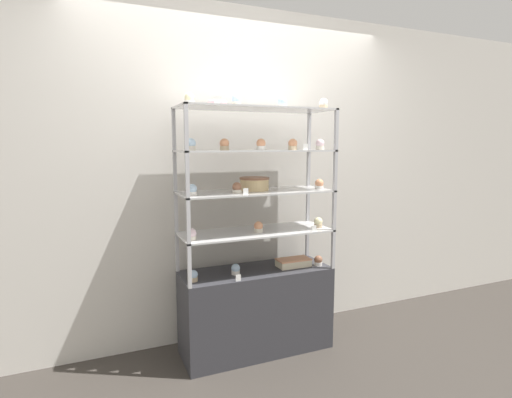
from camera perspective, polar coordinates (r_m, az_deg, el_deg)
ground_plane at (r=3.26m, az=0.00°, el=-20.63°), size 20.00×20.00×0.00m
back_wall at (r=3.20m, az=-2.42°, el=3.28°), size 8.00×0.05×2.60m
display_base at (r=3.12m, az=0.00°, el=-15.55°), size 1.11×0.41×0.63m
display_riser_lower at (r=2.94m, az=0.00°, el=-4.98°), size 1.11×0.41×0.29m
display_riser_middle at (r=2.89m, az=0.00°, el=0.73°), size 1.11×0.41×0.29m
display_riser_upper at (r=2.87m, az=0.00°, el=6.59°), size 1.11×0.41×0.29m
display_riser_top at (r=2.88m, az=0.00°, el=12.47°), size 1.11×0.41×0.29m
layer_cake_centerpiece at (r=2.93m, az=-0.23°, el=2.20°), size 0.22×0.22×0.10m
sheet_cake_frosted at (r=3.10m, az=5.37°, el=-9.00°), size 0.26×0.13×0.06m
cupcake_0 at (r=2.79m, az=-8.96°, el=-10.80°), size 0.06×0.06×0.08m
cupcake_1 at (r=2.90m, az=-2.93°, el=-10.01°), size 0.06×0.06×0.08m
cupcake_2 at (r=3.14m, az=8.89°, el=-8.71°), size 0.06×0.06×0.08m
price_tag_0 at (r=2.77m, az=-2.55°, el=-11.20°), size 0.04×0.00×0.04m
cupcake_3 at (r=2.68m, az=-9.19°, el=-5.04°), size 0.06×0.06×0.08m
cupcake_4 at (r=2.89m, az=0.44°, el=-4.03°), size 0.06×0.06×0.08m
cupcake_5 at (r=3.08m, az=8.88°, el=-3.36°), size 0.06×0.06×0.08m
price_tag_1 at (r=2.94m, az=8.30°, el=-4.19°), size 0.04×0.00×0.04m
cupcake_6 at (r=2.66m, az=-9.13°, el=1.26°), size 0.07×0.07×0.08m
cupcake_7 at (r=2.75m, az=-2.74°, el=1.57°), size 0.07×0.07×0.08m
cupcake_8 at (r=3.05m, az=9.03°, el=2.08°), size 0.07×0.07×0.08m
price_tag_2 at (r=2.66m, az=-1.47°, el=1.06°), size 0.04×0.00×0.04m
cupcake_9 at (r=2.66m, az=-9.31°, el=7.67°), size 0.07×0.07×0.08m
cupcake_10 at (r=2.75m, az=-4.53°, el=7.75°), size 0.07×0.07×0.08m
cupcake_11 at (r=2.79m, az=0.69°, el=7.77°), size 0.07×0.07×0.08m
cupcake_12 at (r=2.88m, az=5.27°, el=7.74°), size 0.07×0.07×0.08m
cupcake_13 at (r=3.07m, az=9.13°, el=7.67°), size 0.07×0.07×0.08m
price_tag_3 at (r=2.83m, az=7.08°, el=7.40°), size 0.04×0.00×0.04m
cupcake_14 at (r=2.70m, az=-9.49°, el=13.91°), size 0.06×0.06×0.08m
cupcake_15 at (r=2.76m, az=-2.85°, el=13.87°), size 0.06×0.06×0.08m
cupcake_16 at (r=2.90m, az=3.78°, el=13.55°), size 0.06×0.06×0.08m
cupcake_17 at (r=3.01m, az=9.61°, el=13.26°), size 0.06×0.06×0.08m
price_tag_4 at (r=2.59m, az=-5.55°, el=13.92°), size 0.04×0.00×0.04m
donut_glazed at (r=2.78m, az=-5.52°, el=13.50°), size 0.13×0.13×0.04m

